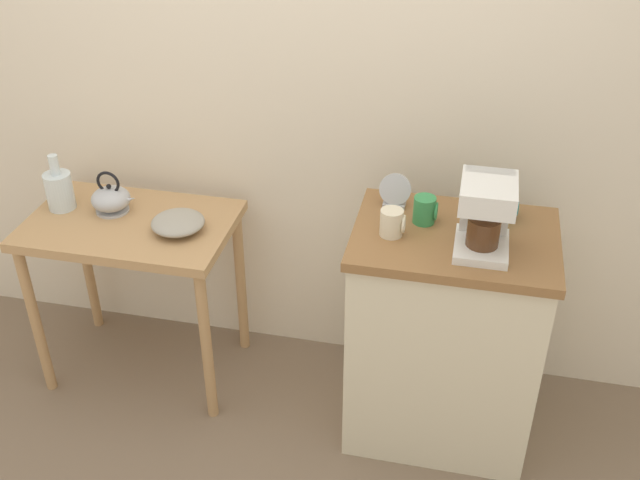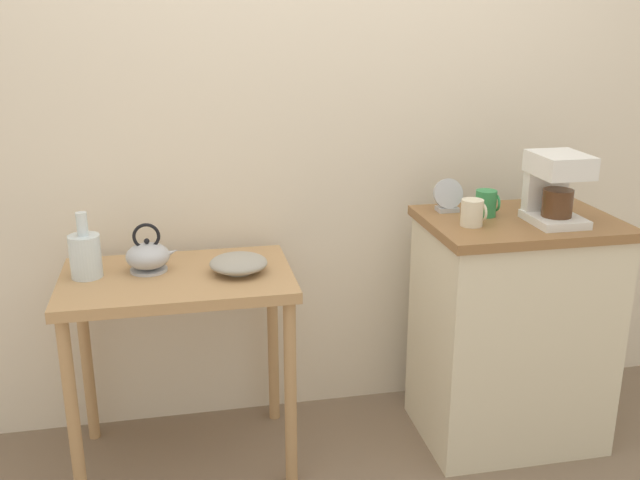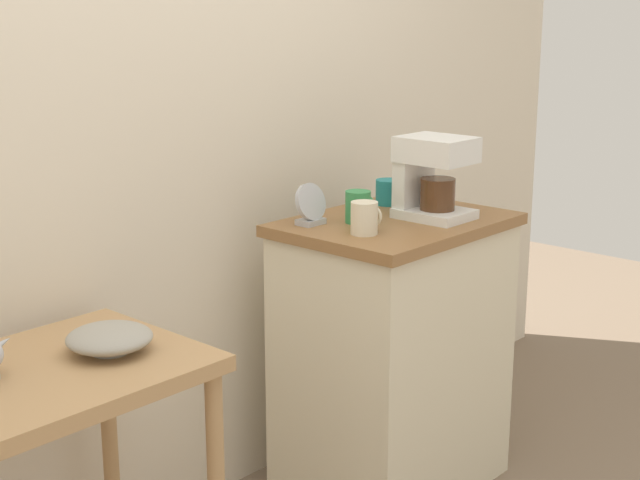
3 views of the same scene
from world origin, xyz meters
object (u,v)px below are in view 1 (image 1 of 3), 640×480
mug_dark_teal (505,207)px  mug_tall_green (425,210)px  glass_carafe_vase (59,189)px  coffee_maker (486,211)px  mug_small_cream (392,223)px  bowl_stoneware (178,223)px  table_clock (395,193)px  teakettle (111,199)px

mug_dark_teal → mug_tall_green: bearing=-160.7°
mug_dark_teal → mug_tall_green: size_ratio=0.94×
glass_carafe_vase → mug_dark_teal: mug_dark_teal is taller
mug_tall_green → coffee_maker: bearing=-30.4°
glass_carafe_vase → mug_small_cream: mug_small_cream is taller
bowl_stoneware → mug_tall_green: mug_tall_green is taller
bowl_stoneware → table_clock: table_clock is taller
mug_dark_teal → table_clock: table_clock is taller
teakettle → table_clock: bearing=0.8°
coffee_maker → table_clock: size_ratio=2.01×
coffee_maker → mug_dark_teal: size_ratio=2.76×
mug_dark_teal → mug_tall_green: (-0.28, -0.10, 0.01)m
coffee_maker → table_clock: coffee_maker is taller
bowl_stoneware → coffee_maker: coffee_maker is taller
mug_dark_teal → glass_carafe_vase: bearing=-178.7°
glass_carafe_vase → table_clock: (1.36, 0.03, 0.13)m
mug_dark_teal → mug_small_cream: 0.43m
mug_small_cream → mug_tall_green: bearing=46.9°
coffee_maker → mug_dark_teal: (0.07, 0.22, -0.10)m
glass_carafe_vase → mug_small_cream: bearing=-6.9°
teakettle → mug_dark_teal: 1.55m
bowl_stoneware → coffee_maker: size_ratio=0.80×
mug_dark_teal → mug_small_cream: size_ratio=0.97×
bowl_stoneware → teakettle: teakettle is taller
teakettle → mug_tall_green: size_ratio=1.93×
coffee_maker → mug_small_cream: 0.32m
bowl_stoneware → mug_small_cream: bearing=-6.7°
bowl_stoneware → teakettle: size_ratio=1.08×
mug_small_cream → coffee_maker: bearing=-2.1°
teakettle → mug_dark_teal: (1.54, 0.02, 0.14)m
mug_small_cream → teakettle: bearing=171.0°
teakettle → bowl_stoneware: bearing=-14.9°
glass_carafe_vase → coffee_maker: bearing=-6.0°
mug_tall_green → table_clock: size_ratio=0.77×
table_clock → mug_dark_teal: bearing=0.8°
glass_carafe_vase → mug_tall_green: bearing=-2.2°
table_clock → mug_tall_green: bearing=-37.3°
teakettle → coffee_maker: bearing=-7.6°
glass_carafe_vase → mug_dark_teal: 1.76m
teakettle → mug_dark_teal: mug_dark_teal is taller
bowl_stoneware → coffee_maker: bearing=-5.5°
teakettle → mug_small_cream: 1.19m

